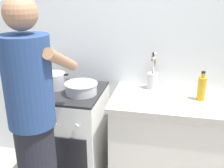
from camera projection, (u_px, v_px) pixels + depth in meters
name	position (u px, v px, depth m)	size (l,w,h in m)	color
back_wall	(137.00, 45.00, 2.37)	(3.20, 0.10, 2.50)	silver
countertop	(170.00, 147.00, 2.25)	(1.00, 0.60, 0.90)	silver
stove_range	(70.00, 136.00, 2.43)	(0.60, 0.62, 0.90)	white
pot	(54.00, 81.00, 2.31)	(0.27, 0.21, 0.14)	#B2B2B7
mixing_bowl	(81.00, 88.00, 2.19)	(0.28, 0.28, 0.10)	#B7B7BC
utensil_crock	(152.00, 78.00, 2.29)	(0.10, 0.10, 0.33)	silver
oil_bottle	(202.00, 88.00, 2.05)	(0.07, 0.07, 0.24)	gold
person	(34.00, 129.00, 1.73)	(0.41, 0.50, 1.70)	black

